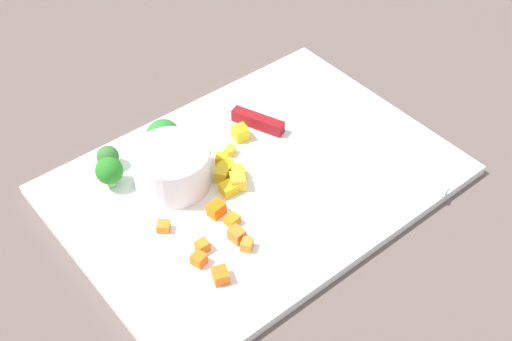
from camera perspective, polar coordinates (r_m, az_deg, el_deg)
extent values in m
plane|color=#5C4E49|center=(0.81, 0.00, -1.11)|extent=(4.00, 4.00, 0.00)
cube|color=white|center=(0.81, 0.00, -0.81)|extent=(0.46, 0.33, 0.01)
cylinder|color=white|center=(0.78, -7.19, 0.26)|extent=(0.09, 0.09, 0.05)
cube|color=silver|center=(0.82, 11.23, -0.11)|extent=(0.07, 0.14, 0.00)
cube|color=maroon|center=(0.86, 0.15, 4.23)|extent=(0.04, 0.07, 0.02)
cube|color=orange|center=(0.73, -1.67, -5.51)|extent=(0.02, 0.02, 0.02)
cube|color=orange|center=(0.75, -7.94, -4.74)|extent=(0.02, 0.02, 0.01)
cube|color=orange|center=(0.72, -4.60, -6.46)|extent=(0.01, 0.01, 0.01)
cube|color=orange|center=(0.70, -3.05, -8.93)|extent=(0.02, 0.02, 0.01)
cube|color=orange|center=(0.71, -4.91, -7.55)|extent=(0.02, 0.02, 0.01)
cube|color=orange|center=(0.76, -3.41, -3.32)|extent=(0.02, 0.02, 0.02)
cube|color=orange|center=(0.75, -2.04, -4.26)|extent=(0.02, 0.02, 0.01)
cube|color=orange|center=(0.72, -0.79, -6.35)|extent=(0.02, 0.02, 0.01)
cube|color=yellow|center=(0.83, -5.04, 1.97)|extent=(0.02, 0.02, 0.01)
cube|color=yellow|center=(0.79, -2.90, -0.31)|extent=(0.02, 0.02, 0.02)
cube|color=yellow|center=(0.81, -2.57, 0.30)|extent=(0.02, 0.02, 0.01)
cube|color=yellow|center=(0.80, -1.54, -0.23)|extent=(0.02, 0.02, 0.01)
cube|color=yellow|center=(0.83, -2.14, 1.75)|extent=(0.02, 0.02, 0.01)
cube|color=yellow|center=(0.82, -2.94, 1.00)|extent=(0.02, 0.02, 0.01)
cube|color=yellow|center=(0.78, -1.53, -0.98)|extent=(0.02, 0.03, 0.02)
cube|color=yellow|center=(0.78, -2.35, -1.58)|extent=(0.02, 0.02, 0.01)
cube|color=yellow|center=(0.85, -1.36, 3.22)|extent=(0.02, 0.02, 0.02)
cylinder|color=#90C16D|center=(0.84, -7.80, 2.09)|extent=(0.02, 0.02, 0.01)
sphere|color=#297B2F|center=(0.83, -7.91, 2.91)|extent=(0.04, 0.04, 0.04)
cylinder|color=#91BC5E|center=(0.83, -12.42, 0.58)|extent=(0.01, 0.01, 0.01)
sphere|color=#326C30|center=(0.82, -12.55, 1.17)|extent=(0.03, 0.03, 0.03)
cylinder|color=#8ABE6B|center=(0.80, -12.26, -0.84)|extent=(0.01, 0.01, 0.01)
sphere|color=#247921|center=(0.79, -12.44, -0.01)|extent=(0.03, 0.03, 0.03)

